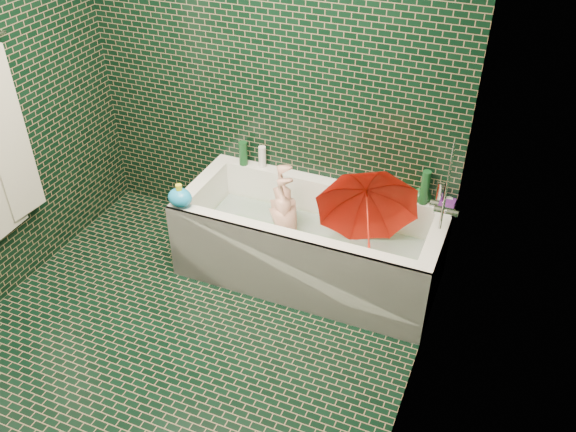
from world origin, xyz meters
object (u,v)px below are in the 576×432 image
at_px(bathtub, 309,249).
at_px(rubber_duck, 405,194).
at_px(bath_toy, 180,197).
at_px(umbrella, 368,220).
at_px(child, 288,230).

height_order(bathtub, rubber_duck, rubber_duck).
bearing_deg(bath_toy, umbrella, 32.42).
bearing_deg(bath_toy, rubber_duck, 45.00).
relative_size(rubber_duck, bath_toy, 0.62).
xyz_separation_m(bathtub, bath_toy, (-0.76, -0.30, 0.41)).
distance_m(rubber_duck, bath_toy, 1.43).
distance_m(umbrella, bath_toy, 1.18).
xyz_separation_m(child, umbrella, (0.55, -0.06, 0.27)).
bearing_deg(child, rubber_duck, 93.52).
relative_size(umbrella, bath_toy, 3.22).
height_order(bathtub, bath_toy, bath_toy).
bearing_deg(bathtub, rubber_duck, 31.25).
xyz_separation_m(rubber_duck, bath_toy, (-1.29, -0.62, 0.02)).
bearing_deg(bath_toy, child, 47.79).
bearing_deg(bath_toy, bathtub, 40.93).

